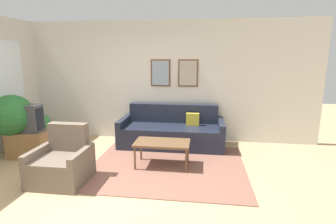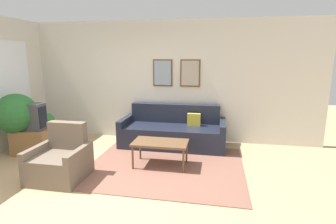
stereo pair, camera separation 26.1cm
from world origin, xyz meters
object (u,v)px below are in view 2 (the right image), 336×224
object	(u,v)px
coffee_table	(160,144)
potted_plant_tall	(16,115)
couch	(173,132)
tv	(31,117)
armchair	(61,161)

from	to	relation	value
coffee_table	potted_plant_tall	size ratio (longest dim) A/B	0.79
couch	tv	xyz separation A→B (m)	(-2.63, -1.03, 0.47)
tv	coffee_table	bearing A→B (deg)	-2.24
couch	tv	distance (m)	2.86
armchair	potted_plant_tall	bearing A→B (deg)	149.87
armchair	potted_plant_tall	xyz separation A→B (m)	(-1.41, 0.81, 0.52)
couch	armchair	size ratio (longest dim) A/B	2.57
coffee_table	armchair	size ratio (longest dim) A/B	1.11
tv	potted_plant_tall	bearing A→B (deg)	-170.65
armchair	potted_plant_tall	size ratio (longest dim) A/B	0.71
potted_plant_tall	armchair	bearing A→B (deg)	-29.79
coffee_table	armchair	world-z (taller)	armchair
coffee_table	couch	bearing A→B (deg)	88.27
couch	potted_plant_tall	bearing A→B (deg)	-159.63
coffee_table	tv	size ratio (longest dim) A/B	1.81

